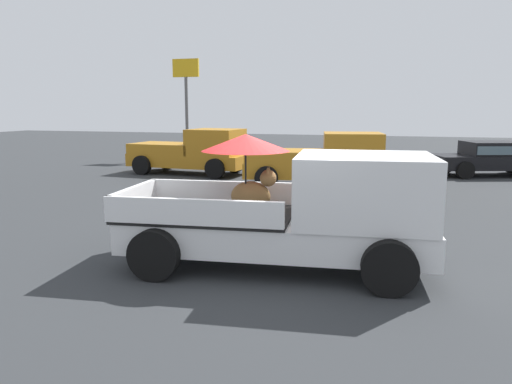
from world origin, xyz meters
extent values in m
plane|color=#2D3033|center=(0.00, 0.00, 0.00)|extent=(80.00, 80.00, 0.00)
cylinder|color=black|center=(1.64, 1.15, 0.40)|extent=(0.82, 0.36, 0.80)
cylinder|color=black|center=(1.84, -0.80, 0.40)|extent=(0.82, 0.36, 0.80)
cylinder|color=black|center=(-1.84, 0.80, 0.40)|extent=(0.82, 0.36, 0.80)
cylinder|color=black|center=(-1.64, -1.15, 0.40)|extent=(0.82, 0.36, 0.80)
cube|color=white|center=(0.00, 0.00, 0.57)|extent=(5.16, 2.30, 0.50)
cube|color=white|center=(1.39, 0.14, 1.36)|extent=(2.28, 2.06, 1.08)
cube|color=#4C606B|center=(2.39, 0.24, 1.56)|extent=(0.23, 1.72, 0.64)
cube|color=black|center=(-1.14, -0.12, 0.85)|extent=(2.97, 2.12, 0.06)
cube|color=white|center=(-1.24, 0.80, 1.08)|extent=(2.80, 0.38, 0.40)
cube|color=white|center=(-1.05, -1.03, 1.08)|extent=(2.80, 0.38, 0.40)
cube|color=white|center=(-2.49, -0.25, 1.08)|extent=(0.29, 1.84, 0.40)
ellipsoid|color=olive|center=(-0.49, 0.16, 1.14)|extent=(0.71, 0.39, 0.52)
sphere|color=olive|center=(-0.19, 0.19, 1.46)|extent=(0.31, 0.31, 0.28)
cone|color=olive|center=(-0.20, 0.27, 1.60)|extent=(0.10, 0.10, 0.12)
cone|color=olive|center=(-0.18, 0.11, 1.60)|extent=(0.10, 0.10, 0.12)
cylinder|color=black|center=(-0.56, 0.09, 1.42)|extent=(0.03, 0.03, 1.08)
cone|color=red|center=(-0.56, 0.09, 2.06)|extent=(1.62, 1.62, 0.28)
cylinder|color=black|center=(0.64, 9.93, 0.38)|extent=(0.79, 0.38, 0.76)
cylinder|color=black|center=(0.95, 8.06, 0.38)|extent=(0.79, 0.38, 0.76)
cylinder|color=black|center=(-2.52, 9.40, 0.38)|extent=(0.79, 0.38, 0.76)
cylinder|color=black|center=(-2.20, 7.53, 0.38)|extent=(0.79, 0.38, 0.76)
cube|color=#B27219|center=(-0.78, 8.73, 0.55)|extent=(5.03, 2.57, 0.50)
cube|color=#B27219|center=(0.40, 8.93, 1.30)|extent=(2.17, 2.09, 1.00)
cube|color=#B27219|center=(-1.77, 8.56, 1.00)|extent=(2.96, 2.22, 0.40)
cylinder|color=black|center=(-4.52, 11.19, 0.38)|extent=(0.78, 0.32, 0.76)
cylinder|color=black|center=(-4.66, 9.29, 0.38)|extent=(0.78, 0.32, 0.76)
cylinder|color=black|center=(-7.71, 11.43, 0.38)|extent=(0.78, 0.32, 0.76)
cylinder|color=black|center=(-7.86, 9.54, 0.38)|extent=(0.78, 0.32, 0.76)
cube|color=#B27219|center=(-6.19, 10.36, 0.55)|extent=(4.92, 2.16, 0.50)
cube|color=#B27219|center=(-4.99, 10.27, 1.30)|extent=(2.03, 1.94, 1.00)
cube|color=#B27219|center=(-7.19, 10.44, 1.00)|extent=(2.83, 2.00, 0.40)
cylinder|color=black|center=(4.30, 11.85, 0.33)|extent=(0.70, 0.41, 0.66)
cylinder|color=black|center=(3.75, 13.52, 0.33)|extent=(0.70, 0.41, 0.66)
cylinder|color=black|center=(6.32, 14.36, 0.33)|extent=(0.70, 0.41, 0.66)
cube|color=black|center=(5.31, 13.10, 0.55)|extent=(4.63, 3.00, 0.52)
cube|color=black|center=(5.41, 13.13, 1.05)|extent=(2.49, 2.17, 0.56)
cube|color=#4C606B|center=(5.41, 13.13, 1.05)|extent=(2.46, 2.23, 0.32)
cylinder|color=#59595B|center=(-8.67, 15.75, 2.08)|extent=(0.16, 0.16, 4.16)
cube|color=gold|center=(-8.67, 15.75, 4.61)|extent=(1.40, 0.12, 0.90)
camera|label=1|loc=(1.89, -7.65, 2.63)|focal=34.31mm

